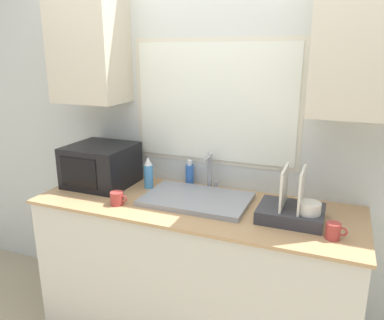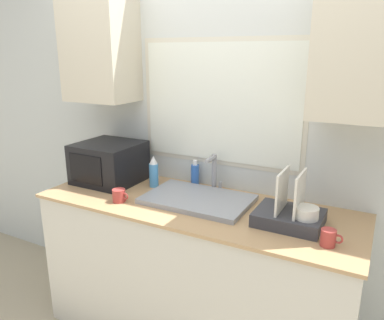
{
  "view_description": "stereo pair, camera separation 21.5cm",
  "coord_description": "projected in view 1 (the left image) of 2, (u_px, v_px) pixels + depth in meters",
  "views": [
    {
      "loc": [
        0.77,
        -1.62,
        1.81
      ],
      "look_at": [
        -0.0,
        0.3,
        1.22
      ],
      "focal_mm": 35.0,
      "sensor_mm": 36.0,
      "label": 1
    },
    {
      "loc": [
        0.97,
        -1.52,
        1.81
      ],
      "look_at": [
        -0.0,
        0.3,
        1.22
      ],
      "focal_mm": 35.0,
      "sensor_mm": 36.0,
      "label": 2
    }
  ],
  "objects": [
    {
      "name": "soap_bottle",
      "position": [
        190.0,
        174.0,
        2.55
      ],
      "size": [
        0.06,
        0.06,
        0.18
      ],
      "color": "blue",
      "rests_on": "countertop"
    },
    {
      "name": "microwave",
      "position": [
        101.0,
        165.0,
        2.55
      ],
      "size": [
        0.42,
        0.4,
        0.28
      ],
      "color": "black",
      "rests_on": "countertop"
    },
    {
      "name": "dish_rack",
      "position": [
        293.0,
        210.0,
        2.02
      ],
      "size": [
        0.35,
        0.28,
        0.29
      ],
      "color": "#333338",
      "rests_on": "countertop"
    },
    {
      "name": "countertop",
      "position": [
        195.0,
        271.0,
        2.39
      ],
      "size": [
        1.95,
        0.7,
        0.94
      ],
      "color": "beige",
      "rests_on": "ground_plane"
    },
    {
      "name": "faucet",
      "position": [
        209.0,
        170.0,
        2.45
      ],
      "size": [
        0.08,
        0.14,
        0.24
      ],
      "color": "#99999E",
      "rests_on": "countertop"
    },
    {
      "name": "mug_by_rack",
      "position": [
        333.0,
        231.0,
        1.82
      ],
      "size": [
        0.1,
        0.07,
        0.08
      ],
      "color": "#A53833",
      "rests_on": "countertop"
    },
    {
      "name": "wall_back",
      "position": [
        214.0,
        119.0,
        2.43
      ],
      "size": [
        6.0,
        0.38,
        2.6
      ],
      "color": "silver",
      "rests_on": "ground_plane"
    },
    {
      "name": "spray_bottle",
      "position": [
        148.0,
        173.0,
        2.49
      ],
      "size": [
        0.06,
        0.06,
        0.22
      ],
      "color": "#4C99D8",
      "rests_on": "countertop"
    },
    {
      "name": "sink_basin",
      "position": [
        196.0,
        199.0,
        2.29
      ],
      "size": [
        0.64,
        0.41,
        0.03
      ],
      "color": "gray",
      "rests_on": "countertop"
    },
    {
      "name": "mug_near_sink",
      "position": [
        117.0,
        198.0,
        2.23
      ],
      "size": [
        0.11,
        0.08,
        0.08
      ],
      "color": "#A53833",
      "rests_on": "countertop"
    }
  ]
}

